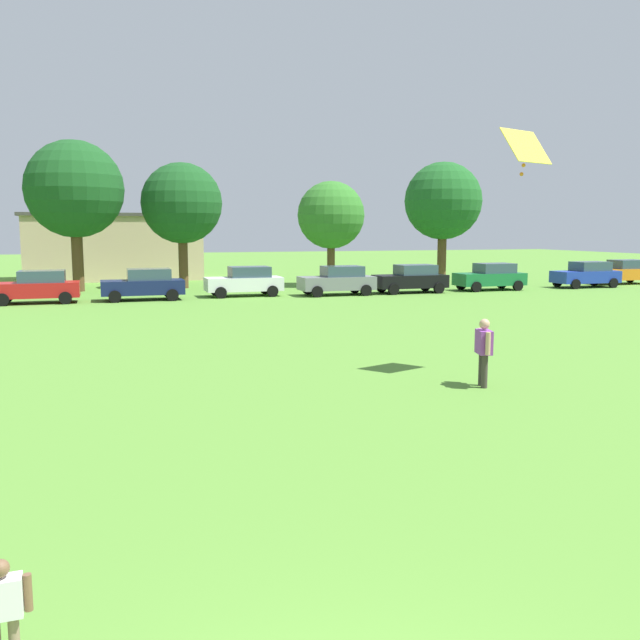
# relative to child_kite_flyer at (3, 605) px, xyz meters

# --- Properties ---
(ground_plane) EXTENTS (160.00, 160.00, 0.00)m
(ground_plane) POSITION_rel_child_kite_flyer_xyz_m (2.30, 27.55, -0.60)
(ground_plane) COLOR #568C33
(child_kite_flyer) EXTENTS (0.48, 0.19, 1.00)m
(child_kite_flyer) POSITION_rel_child_kite_flyer_xyz_m (0.00, 0.00, 0.00)
(child_kite_flyer) COLOR #8C7259
(child_kite_flyer) RESTS_ON ground
(adult_bystander) EXTENTS (0.43, 0.76, 1.65)m
(adult_bystander) POSITION_rel_child_kite_flyer_xyz_m (9.57, 8.11, 0.38)
(adult_bystander) COLOR #3F3833
(adult_bystander) RESTS_ON ground
(kite) EXTENTS (1.51, 1.05, 1.18)m
(kite) POSITION_rel_child_kite_flyer_xyz_m (11.17, 9.06, 5.19)
(kite) COLOR yellow
(parked_car_red_0) EXTENTS (4.30, 2.02, 1.68)m
(parked_car_red_0) POSITION_rel_child_kite_flyer_xyz_m (-2.23, 31.59, 0.26)
(parked_car_red_0) COLOR red
(parked_car_red_0) RESTS_ON ground
(parked_car_navy_1) EXTENTS (4.30, 2.02, 1.68)m
(parked_car_navy_1) POSITION_rel_child_kite_flyer_xyz_m (3.10, 31.54, 0.26)
(parked_car_navy_1) COLOR #141E4C
(parked_car_navy_1) RESTS_ON ground
(parked_car_white_2) EXTENTS (4.30, 2.02, 1.68)m
(parked_car_white_2) POSITION_rel_child_kite_flyer_xyz_m (8.70, 32.08, 0.26)
(parked_car_white_2) COLOR white
(parked_car_white_2) RESTS_ON ground
(parked_car_gray_3) EXTENTS (4.30, 2.02, 1.68)m
(parked_car_gray_3) POSITION_rel_child_kite_flyer_xyz_m (13.92, 31.02, 0.26)
(parked_car_gray_3) COLOR slate
(parked_car_gray_3) RESTS_ON ground
(parked_car_black_4) EXTENTS (4.30, 2.02, 1.68)m
(parked_car_black_4) POSITION_rel_child_kite_flyer_xyz_m (18.58, 31.04, 0.26)
(parked_car_black_4) COLOR black
(parked_car_black_4) RESTS_ON ground
(parked_car_green_5) EXTENTS (4.30, 2.02, 1.68)m
(parked_car_green_5) POSITION_rel_child_kite_flyer_xyz_m (24.06, 31.14, 0.26)
(parked_car_green_5) COLOR #196B38
(parked_car_green_5) RESTS_ON ground
(parked_car_blue_6) EXTENTS (4.30, 2.02, 1.68)m
(parked_car_blue_6) POSITION_rel_child_kite_flyer_xyz_m (31.19, 31.07, 0.26)
(parked_car_blue_6) COLOR #1E38AD
(parked_car_blue_6) RESTS_ON ground
(parked_car_orange_7) EXTENTS (4.30, 2.02, 1.68)m
(parked_car_orange_7) POSITION_rel_child_kite_flyer_xyz_m (35.56, 32.58, 0.26)
(parked_car_orange_7) COLOR orange
(parked_car_orange_7) RESTS_ON ground
(tree_left) EXTENTS (5.84, 5.84, 9.10)m
(tree_left) POSITION_rel_child_kite_flyer_xyz_m (-0.40, 38.22, 5.55)
(tree_left) COLOR brown
(tree_left) RESTS_ON ground
(tree_center) EXTENTS (5.13, 5.13, 8.00)m
(tree_center) POSITION_rel_child_kite_flyer_xyz_m (6.01, 38.63, 4.80)
(tree_center) COLOR brown
(tree_center) RESTS_ON ground
(tree_right) EXTENTS (4.46, 4.46, 6.95)m
(tree_right) POSITION_rel_child_kite_flyer_xyz_m (15.61, 37.24, 4.09)
(tree_right) COLOR brown
(tree_right) RESTS_ON ground
(tree_far_right) EXTENTS (5.46, 5.46, 8.51)m
(tree_far_right) POSITION_rel_child_kite_flyer_xyz_m (24.20, 37.88, 5.15)
(tree_far_right) COLOR brown
(tree_far_right) RESTS_ON ground
(house_left) EXTENTS (13.05, 6.78, 4.96)m
(house_left) POSITION_rel_child_kite_flyer_xyz_m (2.00, 48.41, 1.89)
(house_left) COLOR beige
(house_left) RESTS_ON ground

